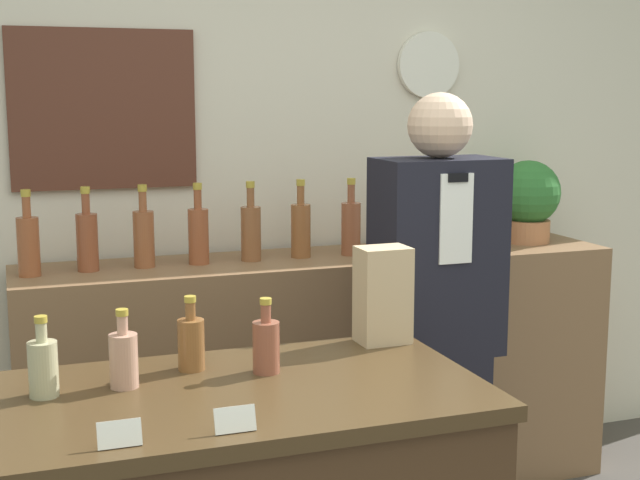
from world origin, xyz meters
TOP-DOWN VIEW (x-y plane):
  - back_wall at (-0.00, 2.00)m, footprint 5.20×0.09m
  - back_shelf at (0.23, 1.71)m, footprint 2.38×0.47m
  - shopkeeper at (0.41, 1.08)m, footprint 0.41×0.26m
  - potted_plant at (1.17, 1.74)m, footprint 0.28×0.28m
  - paper_bag at (0.06, 0.75)m, footprint 0.15×0.11m
  - price_card_left at (-0.75, 0.21)m, footprint 0.09×0.02m
  - price_card_right at (-0.51, 0.21)m, footprint 0.09×0.02m
  - counter_bottle_0 at (-0.89, 0.59)m, footprint 0.07×0.07m
  - counter_bottle_1 at (-0.70, 0.59)m, footprint 0.07×0.07m
  - counter_bottle_2 at (-0.51, 0.67)m, footprint 0.07×0.07m
  - counter_bottle_3 at (-0.33, 0.59)m, footprint 0.07×0.07m
  - shelf_bottle_0 at (-0.88, 1.70)m, footprint 0.08×0.08m
  - shelf_bottle_1 at (-0.68, 1.72)m, footprint 0.08×0.08m
  - shelf_bottle_2 at (-0.47, 1.73)m, footprint 0.08×0.08m
  - shelf_bottle_3 at (-0.27, 1.72)m, footprint 0.08×0.08m
  - shelf_bottle_4 at (-0.07, 1.72)m, footprint 0.08×0.08m
  - shelf_bottle_5 at (0.14, 1.72)m, footprint 0.08×0.08m
  - shelf_bottle_6 at (0.34, 1.70)m, footprint 0.08×0.08m
  - shelf_bottle_7 at (0.54, 1.70)m, footprint 0.08×0.08m
  - shelf_bottle_8 at (0.75, 1.69)m, footprint 0.08×0.08m
  - shelf_bottle_9 at (0.95, 1.72)m, footprint 0.08×0.08m

SIDE VIEW (x-z plane):
  - back_shelf at x=0.23m, z-range 0.00..0.99m
  - shopkeeper at x=0.41m, z-range 0.00..1.63m
  - price_card_left at x=-0.75m, z-range 0.92..0.97m
  - price_card_right at x=-0.51m, z-range 0.92..0.97m
  - counter_bottle_0 at x=-0.89m, z-range 0.89..1.09m
  - counter_bottle_1 at x=-0.70m, z-range 0.89..1.09m
  - counter_bottle_2 at x=-0.51m, z-range 0.89..1.09m
  - counter_bottle_3 at x=-0.33m, z-range 0.89..1.09m
  - paper_bag at x=0.06m, z-range 0.92..1.20m
  - shelf_bottle_0 at x=-0.88m, z-range 0.95..1.26m
  - shelf_bottle_1 at x=-0.68m, z-range 0.95..1.26m
  - shelf_bottle_2 at x=-0.47m, z-range 0.95..1.26m
  - shelf_bottle_3 at x=-0.27m, z-range 0.95..1.26m
  - shelf_bottle_4 at x=-0.07m, z-range 0.95..1.26m
  - shelf_bottle_5 at x=0.14m, z-range 0.95..1.26m
  - shelf_bottle_6 at x=0.34m, z-range 0.95..1.26m
  - shelf_bottle_7 at x=0.54m, z-range 0.95..1.26m
  - shelf_bottle_8 at x=0.75m, z-range 0.95..1.26m
  - shelf_bottle_9 at x=0.95m, z-range 0.95..1.26m
  - potted_plant at x=1.17m, z-range 1.01..1.36m
  - back_wall at x=0.00m, z-range 0.00..2.70m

